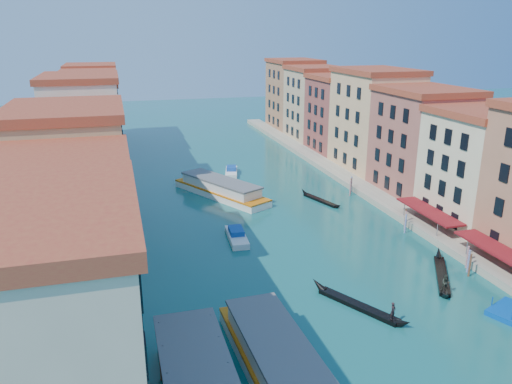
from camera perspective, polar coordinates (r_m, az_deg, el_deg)
left_bank_palazzos at (r=86.50m, az=-19.09°, el=4.77°), size 12.80×128.40×21.00m
right_bank_palazzos at (r=100.18m, az=14.95°, el=6.83°), size 12.80×128.40×21.00m
quay at (r=98.55m, az=10.50°, el=1.43°), size 4.00×140.00×1.00m
restaurant_awnings at (r=65.16m, az=27.05°, el=-6.61°), size 3.20×44.55×3.12m
mooring_poles_right at (r=67.88m, az=21.67°, el=-6.48°), size 1.44×54.24×3.20m
vaporetto_near at (r=42.82m, az=3.30°, el=-19.95°), size 6.09×23.13×3.41m
vaporetto_far at (r=88.31m, az=-4.07°, el=0.38°), size 14.09×20.78×3.12m
gondola_fore at (r=54.91m, az=11.59°, el=-12.44°), size 6.97×11.54×2.53m
gondola_right at (r=63.56m, az=20.49°, el=-8.81°), size 7.50×11.59×2.58m
gondola_far at (r=86.56m, az=7.29°, el=-0.85°), size 4.06×10.35×1.51m
motorboat_mid at (r=70.12m, az=-2.22°, el=-5.00°), size 2.82×7.52×1.53m
motorboat_far at (r=102.36m, az=-2.84°, el=2.37°), size 4.01×7.66×1.52m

